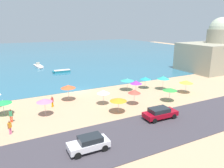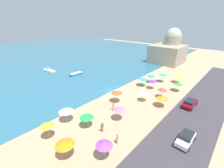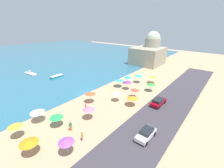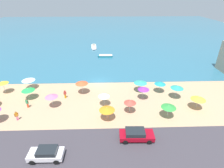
{
  "view_description": "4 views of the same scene",
  "coord_description": "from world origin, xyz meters",
  "px_view_note": "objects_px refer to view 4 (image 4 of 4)",
  "views": [
    {
      "loc": [
        -11.73,
        -35.89,
        11.72
      ],
      "look_at": [
        5.48,
        -2.68,
        1.25
      ],
      "focal_mm": 35.0,
      "sensor_mm": 36.0,
      "label": 1
    },
    {
      "loc": [
        -24.01,
        -21.83,
        15.79
      ],
      "look_at": [
        2.09,
        1.66,
        0.83
      ],
      "focal_mm": 24.0,
      "sensor_mm": 36.0,
      "label": 2
    },
    {
      "loc": [
        -22.41,
        -26.04,
        16.22
      ],
      "look_at": [
        6.05,
        -2.86,
        1.2
      ],
      "focal_mm": 24.0,
      "sensor_mm": 36.0,
      "label": 3
    },
    {
      "loc": [
        1.72,
        -32.63,
        16.99
      ],
      "look_at": [
        2.68,
        -2.93,
        1.22
      ],
      "focal_mm": 28.0,
      "sensor_mm": 36.0,
      "label": 4
    }
  ],
  "objects_px": {
    "beach_umbrella_15": "(2,82)",
    "beach_umbrella_0": "(82,82)",
    "beach_umbrella_2": "(144,88)",
    "beach_umbrella_9": "(107,109)",
    "beach_umbrella_6": "(169,106)",
    "beach_umbrella_7": "(104,95)",
    "beach_umbrella_1": "(198,98)",
    "beach_umbrella_11": "(28,89)",
    "parked_car_2": "(136,134)",
    "beach_umbrella_13": "(140,82)",
    "beach_umbrella_12": "(130,101)",
    "beach_umbrella_5": "(177,87)",
    "parked_car_1": "(46,153)",
    "skiff_nearshore": "(94,47)",
    "beach_umbrella_10": "(160,83)",
    "bather_0": "(27,103)",
    "bather_1": "(16,115)",
    "bather_2": "(65,94)",
    "skiff_offshore": "(106,56)",
    "beach_umbrella_3": "(51,96)",
    "beach_umbrella_4": "(28,79)"
  },
  "relations": [
    {
      "from": "beach_umbrella_0",
      "to": "beach_umbrella_9",
      "type": "height_order",
      "value": "beach_umbrella_0"
    },
    {
      "from": "beach_umbrella_6",
      "to": "beach_umbrella_7",
      "type": "height_order",
      "value": "beach_umbrella_7"
    },
    {
      "from": "beach_umbrella_2",
      "to": "beach_umbrella_7",
      "type": "distance_m",
      "value": 7.08
    },
    {
      "from": "parked_car_1",
      "to": "beach_umbrella_7",
      "type": "bearing_deg",
      "value": 58.42
    },
    {
      "from": "beach_umbrella_1",
      "to": "beach_umbrella_13",
      "type": "xyz_separation_m",
      "value": [
        -8.21,
        5.92,
        -0.02
      ]
    },
    {
      "from": "beach_umbrella_12",
      "to": "beach_umbrella_5",
      "type": "bearing_deg",
      "value": 24.34
    },
    {
      "from": "beach_umbrella_15",
      "to": "skiff_nearshore",
      "type": "relative_size",
      "value": 0.46
    },
    {
      "from": "beach_umbrella_3",
      "to": "beach_umbrella_5",
      "type": "relative_size",
      "value": 0.93
    },
    {
      "from": "beach_umbrella_6",
      "to": "parked_car_2",
      "type": "xyz_separation_m",
      "value": [
        -5.45,
        -4.38,
        -1.15
      ]
    },
    {
      "from": "bather_1",
      "to": "bather_2",
      "type": "height_order",
      "value": "bather_2"
    },
    {
      "from": "beach_umbrella_2",
      "to": "beach_umbrella_9",
      "type": "height_order",
      "value": "beach_umbrella_2"
    },
    {
      "from": "parked_car_2",
      "to": "beach_umbrella_13",
      "type": "bearing_deg",
      "value": 77.82
    },
    {
      "from": "bather_0",
      "to": "bather_1",
      "type": "bearing_deg",
      "value": -95.4
    },
    {
      "from": "beach_umbrella_3",
      "to": "skiff_nearshore",
      "type": "distance_m",
      "value": 34.42
    },
    {
      "from": "beach_umbrella_2",
      "to": "beach_umbrella_12",
      "type": "bearing_deg",
      "value": -126.39
    },
    {
      "from": "beach_umbrella_5",
      "to": "skiff_offshore",
      "type": "bearing_deg",
      "value": 119.03
    },
    {
      "from": "bather_0",
      "to": "bather_1",
      "type": "xyz_separation_m",
      "value": [
        -0.3,
        -3.2,
        -0.07
      ]
    },
    {
      "from": "bather_1",
      "to": "beach_umbrella_5",
      "type": "bearing_deg",
      "value": 11.69
    },
    {
      "from": "beach_umbrella_13",
      "to": "skiff_nearshore",
      "type": "distance_m",
      "value": 31.32
    },
    {
      "from": "beach_umbrella_12",
      "to": "bather_2",
      "type": "relative_size",
      "value": 1.47
    },
    {
      "from": "beach_umbrella_10",
      "to": "beach_umbrella_4",
      "type": "bearing_deg",
      "value": 175.15
    },
    {
      "from": "beach_umbrella_15",
      "to": "skiff_nearshore",
      "type": "distance_m",
      "value": 32.88
    },
    {
      "from": "beach_umbrella_10",
      "to": "bather_0",
      "type": "bearing_deg",
      "value": -169.42
    },
    {
      "from": "beach_umbrella_3",
      "to": "beach_umbrella_1",
      "type": "bearing_deg",
      "value": -3.17
    },
    {
      "from": "bather_1",
      "to": "beach_umbrella_12",
      "type": "bearing_deg",
      "value": 4.56
    },
    {
      "from": "beach_umbrella_3",
      "to": "beach_umbrella_15",
      "type": "height_order",
      "value": "beach_umbrella_15"
    },
    {
      "from": "beach_umbrella_6",
      "to": "beach_umbrella_9",
      "type": "distance_m",
      "value": 9.15
    },
    {
      "from": "beach_umbrella_6",
      "to": "bather_2",
      "type": "distance_m",
      "value": 17.64
    },
    {
      "from": "beach_umbrella_1",
      "to": "beach_umbrella_11",
      "type": "xyz_separation_m",
      "value": [
        -28.31,
        3.95,
        -0.13
      ]
    },
    {
      "from": "beach_umbrella_3",
      "to": "beach_umbrella_11",
      "type": "height_order",
      "value": "beach_umbrella_3"
    },
    {
      "from": "beach_umbrella_2",
      "to": "beach_umbrella_10",
      "type": "xyz_separation_m",
      "value": [
        3.58,
        2.3,
        -0.25
      ]
    },
    {
      "from": "beach_umbrella_15",
      "to": "skiff_offshore",
      "type": "bearing_deg",
      "value": 46.37
    },
    {
      "from": "beach_umbrella_10",
      "to": "beach_umbrella_11",
      "type": "relative_size",
      "value": 1.0
    },
    {
      "from": "beach_umbrella_5",
      "to": "beach_umbrella_6",
      "type": "distance_m",
      "value": 6.2
    },
    {
      "from": "beach_umbrella_5",
      "to": "bather_0",
      "type": "height_order",
      "value": "beach_umbrella_5"
    },
    {
      "from": "beach_umbrella_1",
      "to": "bather_0",
      "type": "height_order",
      "value": "beach_umbrella_1"
    },
    {
      "from": "beach_umbrella_3",
      "to": "bather_1",
      "type": "bearing_deg",
      "value": -143.19
    },
    {
      "from": "beach_umbrella_13",
      "to": "skiff_offshore",
      "type": "bearing_deg",
      "value": 108.22
    },
    {
      "from": "beach_umbrella_10",
      "to": "beach_umbrella_12",
      "type": "height_order",
      "value": "beach_umbrella_12"
    },
    {
      "from": "bather_0",
      "to": "beach_umbrella_3",
      "type": "bearing_deg",
      "value": 1.29
    },
    {
      "from": "beach_umbrella_15",
      "to": "beach_umbrella_0",
      "type": "bearing_deg",
      "value": -2.27
    },
    {
      "from": "beach_umbrella_9",
      "to": "beach_umbrella_11",
      "type": "height_order",
      "value": "beach_umbrella_9"
    },
    {
      "from": "beach_umbrella_6",
      "to": "skiff_offshore",
      "type": "xyz_separation_m",
      "value": [
        -9.38,
        27.93,
        -1.62
      ]
    },
    {
      "from": "beach_umbrella_6",
      "to": "beach_umbrella_11",
      "type": "distance_m",
      "value": 23.65
    },
    {
      "from": "bather_2",
      "to": "beach_umbrella_4",
      "type": "bearing_deg",
      "value": 154.16
    },
    {
      "from": "parked_car_1",
      "to": "skiff_nearshore",
      "type": "distance_m",
      "value": 44.43
    },
    {
      "from": "beach_umbrella_1",
      "to": "beach_umbrella_10",
      "type": "bearing_deg",
      "value": 129.8
    },
    {
      "from": "beach_umbrella_1",
      "to": "beach_umbrella_7",
      "type": "bearing_deg",
      "value": 174.35
    },
    {
      "from": "beach_umbrella_4",
      "to": "beach_umbrella_11",
      "type": "xyz_separation_m",
      "value": [
        1.34,
        -3.68,
        -0.15
      ]
    },
    {
      "from": "beach_umbrella_5",
      "to": "bather_0",
      "type": "bearing_deg",
      "value": -175.24
    }
  ]
}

